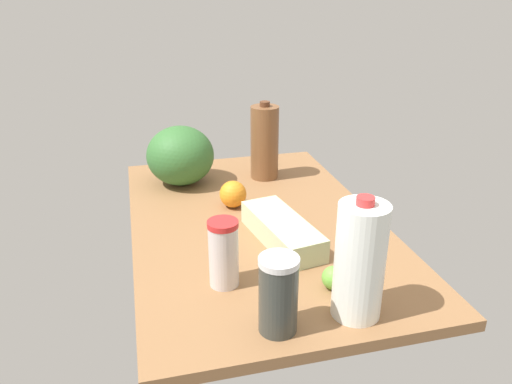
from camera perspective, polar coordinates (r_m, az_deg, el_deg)
The scene contains 9 objects.
countertop at distance 156.71cm, azimuth 0.00°, elevation -3.86°, with size 120.00×76.00×3.00cm, color olive.
egg_carton at distance 143.57cm, azimuth 2.99°, elevation -4.39°, with size 32.53×11.76×6.85cm, color beige.
watermelon at distance 183.02cm, azimuth -8.64°, elevation 4.14°, with size 24.31×24.31×21.40cm, color #346A30.
chocolate_milk_jug at distance 185.83cm, azimuth 0.99°, elevation 5.70°, with size 10.43×10.43×29.08cm.
tumbler_cup at distance 121.93cm, azimuth -3.72°, elevation -6.99°, with size 7.54×7.54×17.36cm.
milk_jug at distance 111.34cm, azimuth 11.77°, elevation -7.74°, with size 11.11×11.11×28.90cm.
shaker_bottle at distance 107.05cm, azimuth 2.56°, elevation -11.63°, with size 8.63×8.63×17.77cm.
lime_far_back at distance 124.56cm, azimuth 8.86°, elevation -9.66°, with size 5.87×5.87×5.87cm, color #66AD3C.
orange_beside_bowl at distance 164.27cm, azimuth -2.65°, elevation -0.24°, with size 8.92×8.92×8.92cm, color orange.
Camera 1 is at (135.03, -34.03, 73.39)cm, focal length 35.00 mm.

